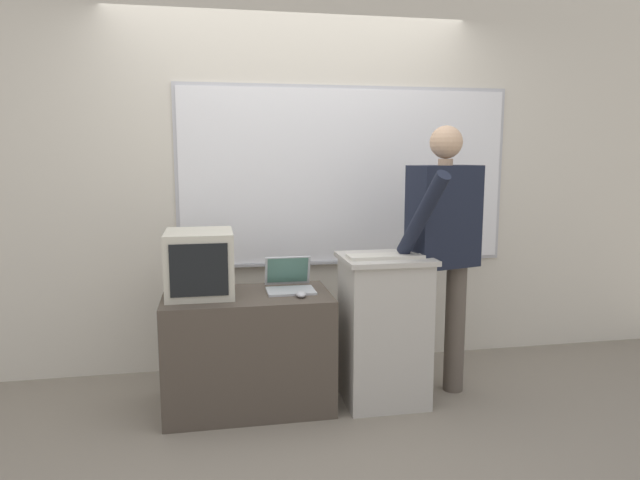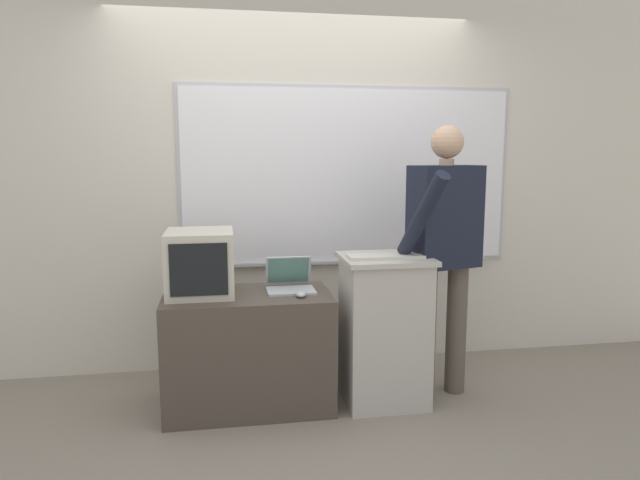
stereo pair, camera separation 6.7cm
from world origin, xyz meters
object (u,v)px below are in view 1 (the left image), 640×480
side_desk (248,351)px  computer_mouse_by_keyboard (423,254)px  lectern_podium (384,329)px  laptop (289,281)px  wireless_keyboard (385,256)px  crt_monitor (200,263)px  computer_mouse_by_laptop (301,294)px  person_presenter (443,242)px

side_desk → computer_mouse_by_keyboard: size_ratio=10.01×
lectern_podium → computer_mouse_by_keyboard: bearing=-15.9°
lectern_podium → laptop: size_ratio=3.19×
wireless_keyboard → crt_monitor: 1.11m
lectern_podium → computer_mouse_by_laptop: 0.59m
side_desk → person_presenter: person_presenter is taller
computer_mouse_by_keyboard → lectern_podium: bearing=164.1°
computer_mouse_by_keyboard → computer_mouse_by_laptop: bearing=178.8°
laptop → wireless_keyboard: bearing=-21.5°
person_presenter → laptop: (-0.96, 0.13, -0.23)m
lectern_podium → laptop: (-0.57, 0.16, 0.30)m
computer_mouse_by_laptop → person_presenter: bearing=4.9°
lectern_podium → computer_mouse_by_keyboard: (0.22, -0.06, 0.48)m
side_desk → computer_mouse_by_laptop: size_ratio=10.01×
side_desk → person_presenter: size_ratio=0.58×
crt_monitor → laptop: bearing=3.2°
lectern_podium → crt_monitor: (-1.11, 0.13, 0.43)m
computer_mouse_by_laptop → computer_mouse_by_keyboard: bearing=-1.2°
side_desk → wireless_keyboard: 1.02m
laptop → crt_monitor: bearing=-176.8°
side_desk → laptop: 0.49m
lectern_podium → computer_mouse_by_keyboard: size_ratio=9.27×
side_desk → computer_mouse_by_laptop: 0.50m
computer_mouse_by_laptop → side_desk: bearing=157.5°
lectern_podium → computer_mouse_by_keyboard: 0.53m
side_desk → laptop: bearing=16.2°
person_presenter → wireless_keyboard: 0.42m
laptop → crt_monitor: 0.56m
wireless_keyboard → computer_mouse_by_keyboard: (0.23, -0.00, 0.01)m
person_presenter → crt_monitor: person_presenter is taller
computer_mouse_by_laptop → crt_monitor: bearing=163.3°
wireless_keyboard → crt_monitor: bearing=170.3°
lectern_podium → person_presenter: bearing=4.6°
person_presenter → laptop: 0.99m
person_presenter → side_desk: bearing=162.6°
side_desk → person_presenter: (1.22, -0.05, 0.64)m
person_presenter → lectern_podium: bearing=169.5°
lectern_podium → side_desk: bearing=174.5°
laptop → computer_mouse_by_laptop: 0.21m
lectern_podium → side_desk: (-0.84, 0.08, -0.11)m
wireless_keyboard → computer_mouse_by_laptop: (-0.51, 0.01, -0.21)m
person_presenter → crt_monitor: 1.50m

